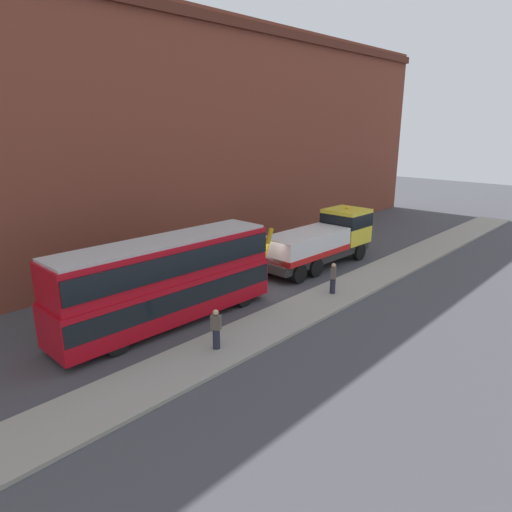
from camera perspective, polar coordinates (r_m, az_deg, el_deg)
name	(u,v)px	position (r m, az deg, el deg)	size (l,w,h in m)	color
ground_plane	(256,286)	(26.35, 0.00, -3.82)	(120.00, 120.00, 0.00)	#424247
near_kerb	(315,304)	(23.86, 7.46, -5.96)	(60.00, 2.80, 0.15)	gray
building_facade	(175,140)	(29.98, -10.18, 14.13)	(60.00, 1.50, 16.00)	brown
recovery_tow_truck	(322,240)	(30.07, 8.34, 2.05)	(10.17, 2.82, 3.67)	#2D2D2D
double_decker_bus	(167,278)	(21.27, -11.14, -2.73)	(11.09, 2.77, 4.06)	#B70C19
pedestrian_onlooker	(216,330)	(18.78, -5.02, -9.19)	(0.42, 0.48, 1.71)	#232333
pedestrian_bystander	(333,279)	(24.96, 9.64, -2.81)	(0.47, 0.41, 1.71)	#232333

